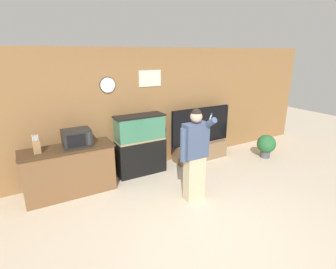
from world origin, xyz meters
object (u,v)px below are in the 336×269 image
(knife_block, at_px, (37,146))
(aquarium_on_stand, at_px, (140,145))
(potted_plant, at_px, (266,145))
(person_standing, at_px, (195,154))
(tv_on_stand, at_px, (200,144))
(microwave, at_px, (77,138))
(counter_island, at_px, (70,171))

(knife_block, bearing_deg, aquarium_on_stand, 5.83)
(knife_block, relative_size, potted_plant, 0.55)
(person_standing, bearing_deg, aquarium_on_stand, 104.70)
(potted_plant, bearing_deg, aquarium_on_stand, 166.53)
(knife_block, distance_m, tv_on_stand, 3.57)
(person_standing, bearing_deg, tv_on_stand, 50.10)
(microwave, distance_m, aquarium_on_stand, 1.36)
(microwave, height_order, potted_plant, microwave)
(counter_island, height_order, aquarium_on_stand, aquarium_on_stand)
(knife_block, distance_m, person_standing, 2.63)
(microwave, height_order, knife_block, knife_block)
(microwave, bearing_deg, person_standing, -37.34)
(aquarium_on_stand, height_order, tv_on_stand, aquarium_on_stand)
(aquarium_on_stand, bearing_deg, knife_block, -174.17)
(potted_plant, bearing_deg, microwave, 172.55)
(knife_block, bearing_deg, potted_plant, -6.06)
(counter_island, xyz_separation_m, tv_on_stand, (3.04, 0.16, -0.08))
(counter_island, relative_size, knife_block, 5.01)
(counter_island, relative_size, person_standing, 0.96)
(counter_island, height_order, potted_plant, counter_island)
(knife_block, height_order, tv_on_stand, tv_on_stand)
(microwave, distance_m, person_standing, 2.10)
(counter_island, xyz_separation_m, aquarium_on_stand, (1.47, 0.16, 0.19))
(counter_island, xyz_separation_m, microwave, (0.18, -0.00, 0.60))
(person_standing, relative_size, potted_plant, 2.84)
(aquarium_on_stand, xyz_separation_m, person_standing, (0.37, -1.43, 0.21))
(microwave, xyz_separation_m, person_standing, (1.66, -1.27, -0.20))
(microwave, relative_size, person_standing, 0.29)
(knife_block, distance_m, aquarium_on_stand, 1.99)
(counter_island, height_order, person_standing, person_standing)
(microwave, height_order, aquarium_on_stand, aquarium_on_stand)
(aquarium_on_stand, distance_m, person_standing, 1.49)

